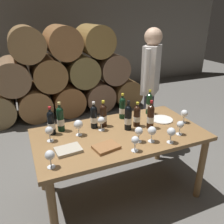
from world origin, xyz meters
TOP-DOWN VIEW (x-y plane):
  - ground_plane at (0.00, 0.00)m, footprint 14.00×14.00m
  - cellar_back_wall at (0.00, 4.20)m, footprint 10.00×0.24m
  - barrel_stack at (0.00, 2.60)m, footprint 3.12×0.90m
  - dining_table at (0.00, 0.00)m, footprint 1.70×0.90m
  - wine_bottle_0 at (-0.20, 0.21)m, footprint 0.07×0.07m
  - wine_bottle_1 at (0.11, 0.04)m, footprint 0.07×0.07m
  - wine_bottle_2 at (0.53, 0.31)m, footprint 0.07×0.07m
  - wine_bottle_3 at (0.34, -0.02)m, footprint 0.07×0.07m
  - wine_bottle_4 at (-0.63, 0.24)m, footprint 0.07×0.07m
  - wine_bottle_5 at (-0.09, 0.21)m, footprint 0.07×0.07m
  - wine_bottle_6 at (0.23, 0.07)m, footprint 0.07×0.07m
  - wine_bottle_7 at (0.18, 0.32)m, footprint 0.07×0.07m
  - wine_bottle_8 at (-0.53, 0.28)m, footprint 0.07×0.07m
  - wine_glass_0 at (0.35, -0.36)m, footprint 0.08×0.08m
  - wine_glass_1 at (0.09, -0.23)m, footprint 0.08×0.08m
  - wine_glass_2 at (-0.02, -0.35)m, footprint 0.07×0.07m
  - wine_glass_3 at (0.75, -0.06)m, footprint 0.08×0.08m
  - wine_glass_4 at (-0.67, 0.11)m, footprint 0.08×0.08m
  - wine_glass_5 at (0.20, -0.27)m, footprint 0.08×0.08m
  - wine_glass_6 at (-0.39, 0.12)m, footprint 0.09×0.09m
  - wine_glass_7 at (-0.73, -0.31)m, footprint 0.08×0.08m
  - wine_glass_8 at (0.53, -0.26)m, footprint 0.07×0.07m
  - wine_glass_9 at (-0.15, 0.13)m, footprint 0.07×0.07m
  - tasting_notebook at (-0.56, -0.13)m, footprint 0.23×0.18m
  - leather_ledger at (-0.23, -0.22)m, footprint 0.25×0.20m
  - serving_plate at (0.57, 0.09)m, footprint 0.24×0.24m
  - sommelier_presenting at (0.81, 0.75)m, footprint 0.38×0.36m

SIDE VIEW (x-z plane):
  - ground_plane at x=0.00m, z-range 0.00..0.00m
  - dining_table at x=0.00m, z-range 0.29..1.05m
  - barrel_stack at x=0.00m, z-range -0.09..1.60m
  - serving_plate at x=0.57m, z-range 0.76..0.77m
  - tasting_notebook at x=-0.56m, z-range 0.76..0.79m
  - leather_ledger at x=-0.23m, z-range 0.76..0.79m
  - wine_glass_2 at x=-0.02m, z-range 0.79..0.93m
  - wine_glass_8 at x=0.53m, z-range 0.79..0.93m
  - wine_glass_9 at x=-0.15m, z-range 0.79..0.94m
  - wine_glass_4 at x=-0.67m, z-range 0.79..0.94m
  - wine_glass_1 at x=0.09m, z-range 0.79..0.94m
  - wine_glass_7 at x=-0.73m, z-range 0.79..0.94m
  - wine_glass_3 at x=0.75m, z-range 0.79..0.94m
  - wine_glass_0 at x=0.35m, z-range 0.79..0.95m
  - wine_glass_5 at x=0.20m, z-range 0.79..0.95m
  - wine_glass_6 at x=-0.39m, z-range 0.79..0.96m
  - wine_bottle_6 at x=0.23m, z-range 0.74..1.01m
  - wine_bottle_5 at x=-0.09m, z-range 0.74..1.03m
  - wine_bottle_0 at x=-0.20m, z-range 0.74..1.03m
  - wine_bottle_4 at x=-0.63m, z-range 0.74..1.03m
  - wine_bottle_2 at x=0.53m, z-range 0.74..1.04m
  - wine_bottle_7 at x=0.18m, z-range 0.74..1.04m
  - wine_bottle_3 at x=0.34m, z-range 0.74..1.04m
  - wine_bottle_8 at x=-0.53m, z-range 0.74..1.05m
  - wine_bottle_1 at x=0.11m, z-range 0.74..1.05m
  - sommelier_presenting at x=0.81m, z-range 0.19..1.90m
  - cellar_back_wall at x=0.00m, z-range 0.00..2.80m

